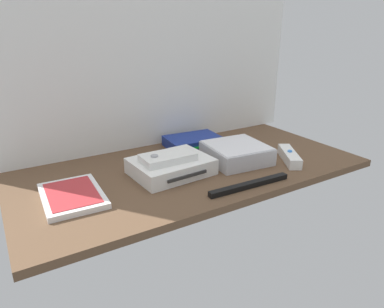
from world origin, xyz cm
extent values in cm
cube|color=brown|center=(0.00, 0.00, -1.00)|extent=(100.00, 48.00, 2.00)
cube|color=white|center=(0.00, 24.60, 32.00)|extent=(110.00, 1.20, 64.00)
cube|color=white|center=(-7.51, -1.14, 2.20)|extent=(21.95, 17.27, 4.40)
cube|color=#2D2D2D|center=(-7.00, -9.33, 2.20)|extent=(12.01, 1.34, 0.80)
cube|color=silver|center=(14.00, -2.92, 2.50)|extent=(18.58, 18.58, 5.00)
cube|color=silver|center=(14.00, -2.92, 5.15)|extent=(17.84, 17.84, 0.30)
cube|color=white|center=(-34.76, -1.93, 0.70)|extent=(14.37, 19.55, 1.40)
cube|color=#B72D33|center=(-34.76, -1.93, 1.48)|extent=(11.82, 16.79, 0.16)
cube|color=navy|center=(9.68, 15.41, 1.70)|extent=(18.88, 13.37, 3.40)
cube|color=#19D833|center=(9.20, 9.23, 1.70)|extent=(8.01, 1.03, 0.60)
cube|color=white|center=(27.82, -11.35, 1.50)|extent=(10.69, 14.55, 3.00)
cylinder|color=#387FDB|center=(27.82, -11.35, 3.20)|extent=(1.40, 1.40, 0.40)
cube|color=white|center=(-8.86, -2.00, 5.40)|extent=(14.41, 8.02, 2.00)
cylinder|color=#99999E|center=(-12.86, -1.99, 6.60)|extent=(2.00, 2.00, 0.40)
cube|color=black|center=(5.56, -19.32, 0.70)|extent=(24.05, 2.71, 1.40)
camera|label=1|loc=(-48.65, -80.52, 39.43)|focal=32.52mm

